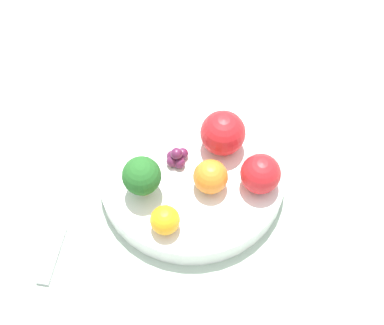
# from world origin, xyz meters

# --- Properties ---
(ground_plane) EXTENTS (6.00, 6.00, 0.00)m
(ground_plane) POSITION_xyz_m (0.00, 0.00, 0.00)
(ground_plane) COLOR gray
(table_surface) EXTENTS (1.20, 1.20, 0.02)m
(table_surface) POSITION_xyz_m (0.00, 0.00, 0.01)
(table_surface) COLOR #B2C6B2
(table_surface) RESTS_ON ground_plane
(bowl) EXTENTS (0.25, 0.25, 0.03)m
(bowl) POSITION_xyz_m (0.00, 0.00, 0.04)
(bowl) COLOR white
(bowl) RESTS_ON table_surface
(broccoli) EXTENTS (0.05, 0.05, 0.06)m
(broccoli) POSITION_xyz_m (-0.01, -0.07, 0.09)
(broccoli) COLOR #99C17A
(broccoli) RESTS_ON bowl
(apple_red) EXTENTS (0.06, 0.06, 0.06)m
(apple_red) POSITION_xyz_m (-0.00, 0.05, 0.08)
(apple_red) COLOR red
(apple_red) RESTS_ON bowl
(apple_green) EXTENTS (0.05, 0.05, 0.05)m
(apple_green) POSITION_xyz_m (0.07, 0.05, 0.08)
(apple_green) COLOR red
(apple_green) RESTS_ON bowl
(orange_front) EXTENTS (0.04, 0.04, 0.04)m
(orange_front) POSITION_xyz_m (0.04, 0.00, 0.08)
(orange_front) COLOR orange
(orange_front) RESTS_ON bowl
(orange_back) EXTENTS (0.04, 0.04, 0.04)m
(orange_back) POSITION_xyz_m (0.05, -0.08, 0.07)
(orange_back) COLOR orange
(orange_back) RESTS_ON bowl
(grape_cluster) EXTENTS (0.03, 0.03, 0.03)m
(grape_cluster) POSITION_xyz_m (-0.02, -0.01, 0.06)
(grape_cluster) COLOR #5B1E42
(grape_cluster) RESTS_ON bowl
(spoon) EXTENTS (0.06, 0.07, 0.01)m
(spoon) POSITION_xyz_m (-0.03, -0.21, 0.02)
(spoon) COLOR silver
(spoon) RESTS_ON table_surface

